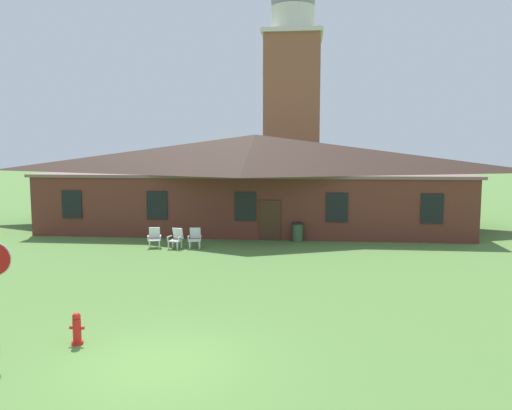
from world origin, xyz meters
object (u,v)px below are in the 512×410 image
Objects in this scene: lawn_chair_left_end at (195,237)px; trash_bin at (298,232)px; lawn_chair_near_door at (176,238)px; lawn_chair_by_porch at (154,237)px; fire_hydrant at (77,329)px.

lawn_chair_left_end is 0.98× the size of trash_bin.
lawn_chair_by_porch is at bearing 174.35° from lawn_chair_near_door.
trash_bin is at bearing 18.07° from lawn_chair_by_porch.
trash_bin reaches higher than lawn_chair_by_porch.
lawn_chair_by_porch is at bearing 98.57° from fire_hydrant.
trash_bin is at bearing 70.71° from fire_hydrant.
lawn_chair_by_porch is at bearing -161.93° from trash_bin.
lawn_chair_left_end is 5.31m from trash_bin.
trash_bin reaches higher than lawn_chair_near_door.
fire_hydrant is 15.16m from trash_bin.
lawn_chair_near_door reaches higher than fire_hydrant.
lawn_chair_near_door is 1.00× the size of lawn_chair_left_end.
fire_hydrant is at bearing -90.64° from lawn_chair_left_end.
lawn_chair_near_door is 0.98× the size of trash_bin.
lawn_chair_by_porch and lawn_chair_left_end have the same top height.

